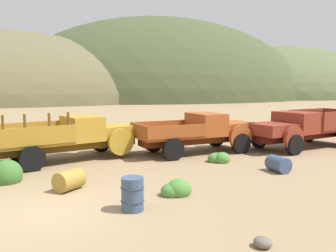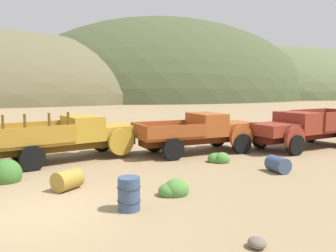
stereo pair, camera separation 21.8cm
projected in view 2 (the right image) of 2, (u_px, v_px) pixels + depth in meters
name	position (u px, v px, depth m)	size (l,w,h in m)	color
ground_plane	(44.00, 212.00, 8.69)	(300.00, 300.00, 0.00)	#937A56
hill_distant	(168.00, 99.00, 89.53)	(78.94, 55.27, 40.82)	#424C2D
hill_center	(287.00, 97.00, 107.09)	(81.26, 55.68, 30.64)	#56603D
truck_mustard	(79.00, 136.00, 14.98)	(6.46, 3.51, 2.16)	#593D12
truck_oxide_orange	(205.00, 132.00, 16.54)	(6.01, 2.71, 1.89)	#51220D
truck_rust_red	(299.00, 129.00, 17.44)	(6.65, 3.19, 1.91)	#42140D
oil_drum_by_truck	(278.00, 164.00, 12.66)	(0.61, 0.85, 0.59)	#384C6B
oil_drum_tipped	(67.00, 180.00, 10.51)	(1.05, 1.01, 0.62)	olive
oil_drum_spare	(129.00, 194.00, 8.75)	(0.61, 0.61, 0.87)	#384C6B
bush_near_barrel	(174.00, 190.00, 10.01)	(0.92, 0.69, 0.62)	#4C8438
bush_back_edge	(102.00, 144.00, 17.96)	(0.85, 0.84, 0.67)	#3D702D
bush_front_left	(7.00, 175.00, 11.38)	(0.99, 0.89, 0.99)	#3D702D
bush_lone_scrub	(219.00, 159.00, 14.36)	(0.88, 0.82, 0.56)	#4C8438
rock_small	(257.00, 243.00, 6.73)	(0.36, 0.38, 0.22)	#675D4F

